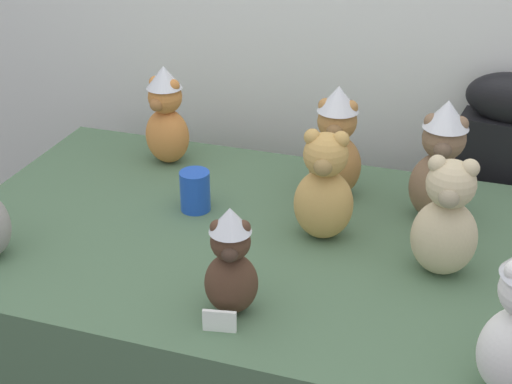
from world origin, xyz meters
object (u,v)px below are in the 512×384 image
at_px(teddy_bear_honey, 324,189).
at_px(teddy_bear_mocha, 441,163).
at_px(teddy_bear_cocoa, 231,262).
at_px(display_table, 256,356).
at_px(party_cup_blue, 195,191).
at_px(instrument_case, 491,235).
at_px(teddy_bear_sand, 446,221).
at_px(teddy_bear_ginger, 166,116).
at_px(teddy_bear_caramel, 336,144).

xyz_separation_m(teddy_bear_honey, teddy_bear_mocha, (0.26, 0.18, 0.03)).
distance_m(teddy_bear_cocoa, teddy_bear_honey, 0.38).
bearing_deg(teddy_bear_cocoa, teddy_bear_mocha, 38.33).
xyz_separation_m(display_table, party_cup_blue, (-0.19, 0.07, 0.45)).
height_order(teddy_bear_honey, teddy_bear_mocha, teddy_bear_mocha).
height_order(display_table, teddy_bear_cocoa, teddy_bear_cocoa).
bearing_deg(display_table, instrument_case, 46.20).
distance_m(teddy_bear_cocoa, teddy_bear_sand, 0.50).
distance_m(teddy_bear_ginger, teddy_bear_mocha, 0.81).
relative_size(teddy_bear_cocoa, teddy_bear_honey, 0.87).
xyz_separation_m(instrument_case, teddy_bear_sand, (-0.13, -0.63, 0.38)).
relative_size(instrument_case, teddy_bear_mocha, 3.30).
xyz_separation_m(teddy_bear_mocha, party_cup_blue, (-0.61, -0.15, -0.10)).
relative_size(instrument_case, teddy_bear_ginger, 3.59).
xyz_separation_m(teddy_bear_honey, teddy_bear_ginger, (-0.54, 0.28, 0.01)).
distance_m(teddy_bear_caramel, teddy_bear_sand, 0.43).
distance_m(display_table, teddy_bear_caramel, 0.63).
height_order(teddy_bear_caramel, party_cup_blue, teddy_bear_caramel).
bearing_deg(teddy_bear_sand, display_table, 176.08).
xyz_separation_m(teddy_bear_honey, party_cup_blue, (-0.35, 0.03, -0.08)).
xyz_separation_m(teddy_bear_caramel, teddy_bear_ginger, (-0.52, 0.05, -0.01)).
relative_size(instrument_case, party_cup_blue, 9.79).
xyz_separation_m(teddy_bear_mocha, teddy_bear_sand, (0.04, -0.25, -0.02)).
height_order(instrument_case, teddy_bear_caramel, teddy_bear_caramel).
bearing_deg(teddy_bear_sand, instrument_case, 78.10).
bearing_deg(teddy_bear_sand, teddy_bear_honey, 166.22).
bearing_deg(teddy_bear_honey, teddy_bear_cocoa, -113.32).
bearing_deg(party_cup_blue, teddy_bear_mocha, 13.92).
relative_size(instrument_case, teddy_bear_caramel, 3.40).
bearing_deg(teddy_bear_honey, teddy_bear_sand, -19.20).
relative_size(teddy_bear_ginger, teddy_bear_sand, 1.03).
relative_size(teddy_bear_honey, teddy_bear_mocha, 0.88).
relative_size(display_table, teddy_bear_honey, 5.40).
relative_size(display_table, teddy_bear_sand, 5.32).
bearing_deg(display_table, teddy_bear_honey, 14.95).
relative_size(display_table, instrument_case, 1.44).
xyz_separation_m(teddy_bear_cocoa, teddy_bear_mocha, (0.37, 0.54, 0.04)).
bearing_deg(teddy_bear_honey, party_cup_blue, 169.23).
relative_size(teddy_bear_sand, party_cup_blue, 2.65).
distance_m(teddy_bear_caramel, teddy_bear_ginger, 0.52).
xyz_separation_m(display_table, teddy_bear_mocha, (0.42, 0.22, 0.55)).
bearing_deg(teddy_bear_honey, teddy_bear_mocha, 29.09).
height_order(teddy_bear_cocoa, teddy_bear_mocha, teddy_bear_mocha).
bearing_deg(teddy_bear_honey, instrument_case, 47.20).
distance_m(instrument_case, teddy_bear_caramel, 0.69).
xyz_separation_m(teddy_bear_cocoa, teddy_bear_ginger, (-0.43, 0.64, 0.02)).
bearing_deg(teddy_bear_cocoa, instrument_case, 42.68).
height_order(instrument_case, teddy_bear_mocha, teddy_bear_mocha).
bearing_deg(teddy_bear_honey, teddy_bear_caramel, 89.60).
distance_m(teddy_bear_sand, party_cup_blue, 0.66).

